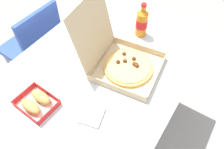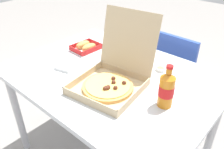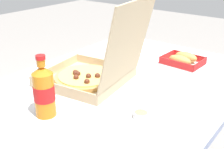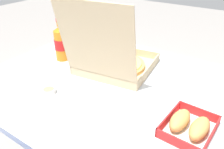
{
  "view_description": "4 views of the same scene",
  "coord_description": "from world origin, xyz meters",
  "px_view_note": "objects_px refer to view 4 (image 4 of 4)",
  "views": [
    {
      "loc": [
        -0.62,
        -0.5,
        1.69
      ],
      "look_at": [
        0.0,
        -0.09,
        0.75
      ],
      "focal_mm": 35.35,
      "sensor_mm": 36.0,
      "label": 1
    },
    {
      "loc": [
        0.8,
        -0.89,
        1.47
      ],
      "look_at": [
        0.04,
        -0.04,
        0.77
      ],
      "focal_mm": 37.08,
      "sensor_mm": 36.0,
      "label": 2
    },
    {
      "loc": [
        0.95,
        0.67,
        1.28
      ],
      "look_at": [
        0.0,
        -0.06,
        0.76
      ],
      "focal_mm": 45.9,
      "sensor_mm": 36.0,
      "label": 3
    },
    {
      "loc": [
        -0.47,
        0.74,
        1.28
      ],
      "look_at": [
        0.06,
        -0.03,
        0.76
      ],
      "focal_mm": 37.08,
      "sensor_mm": 36.0,
      "label": 4
    }
  ],
  "objects_px": {
    "paper_menu": "(84,114)",
    "napkin_pile": "(185,86)",
    "cola_bottle": "(61,43)",
    "pizza_box_open": "(114,61)",
    "bread_side_box": "(189,125)",
    "dipping_sauce_cup": "(49,91)"
  },
  "relations": [
    {
      "from": "pizza_box_open",
      "to": "dipping_sauce_cup",
      "type": "relative_size",
      "value": 8.25
    },
    {
      "from": "cola_bottle",
      "to": "bread_side_box",
      "type": "bearing_deg",
      "value": 167.07
    },
    {
      "from": "napkin_pile",
      "to": "dipping_sauce_cup",
      "type": "relative_size",
      "value": 1.96
    },
    {
      "from": "pizza_box_open",
      "to": "napkin_pile",
      "type": "xyz_separation_m",
      "value": [
        -0.35,
        -0.04,
        -0.04
      ]
    },
    {
      "from": "cola_bottle",
      "to": "napkin_pile",
      "type": "distance_m",
      "value": 0.66
    },
    {
      "from": "bread_side_box",
      "to": "dipping_sauce_cup",
      "type": "bearing_deg",
      "value": 10.46
    },
    {
      "from": "napkin_pile",
      "to": "paper_menu",
      "type": "bearing_deg",
      "value": 57.4
    },
    {
      "from": "pizza_box_open",
      "to": "paper_menu",
      "type": "xyz_separation_m",
      "value": [
        -0.1,
        0.35,
        -0.05
      ]
    },
    {
      "from": "paper_menu",
      "to": "napkin_pile",
      "type": "relative_size",
      "value": 1.91
    },
    {
      "from": "cola_bottle",
      "to": "paper_menu",
      "type": "xyz_separation_m",
      "value": [
        -0.4,
        0.3,
        -0.09
      ]
    },
    {
      "from": "paper_menu",
      "to": "napkin_pile",
      "type": "bearing_deg",
      "value": -98.99
    },
    {
      "from": "dipping_sauce_cup",
      "to": "napkin_pile",
      "type": "bearing_deg",
      "value": -141.77
    },
    {
      "from": "pizza_box_open",
      "to": "bread_side_box",
      "type": "distance_m",
      "value": 0.5
    },
    {
      "from": "pizza_box_open",
      "to": "bread_side_box",
      "type": "bearing_deg",
      "value": 154.03
    },
    {
      "from": "paper_menu",
      "to": "dipping_sauce_cup",
      "type": "xyz_separation_m",
      "value": [
        0.21,
        -0.03,
        0.01
      ]
    },
    {
      "from": "cola_bottle",
      "to": "pizza_box_open",
      "type": "bearing_deg",
      "value": -171.58
    },
    {
      "from": "cola_bottle",
      "to": "dipping_sauce_cup",
      "type": "bearing_deg",
      "value": 124.71
    },
    {
      "from": "bread_side_box",
      "to": "paper_menu",
      "type": "xyz_separation_m",
      "value": [
        0.35,
        0.13,
        -0.02
      ]
    },
    {
      "from": "cola_bottle",
      "to": "napkin_pile",
      "type": "relative_size",
      "value": 2.04
    },
    {
      "from": "dipping_sauce_cup",
      "to": "pizza_box_open",
      "type": "bearing_deg",
      "value": -109.49
    },
    {
      "from": "pizza_box_open",
      "to": "bread_side_box",
      "type": "relative_size",
      "value": 2.34
    },
    {
      "from": "napkin_pile",
      "to": "bread_side_box",
      "type": "bearing_deg",
      "value": 110.88
    }
  ]
}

